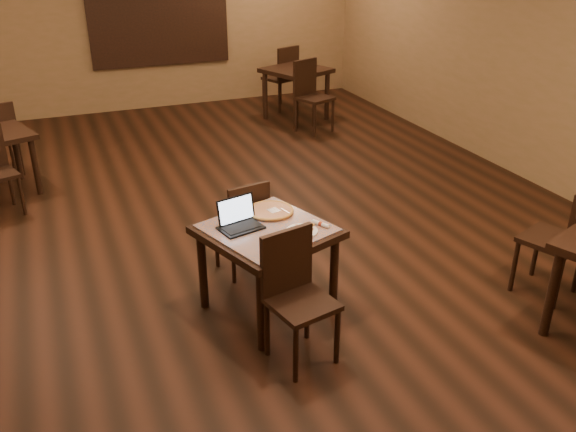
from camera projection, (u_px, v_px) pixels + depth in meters
name	position (u px, v px, depth m)	size (l,w,h in m)	color
ground	(218.00, 226.00, 6.52)	(10.00, 10.00, 0.00)	black
wall_back	(128.00, 20.00, 10.05)	(8.00, 0.02, 3.00)	olive
wall_right	(536.00, 56.00, 7.23)	(0.02, 10.00, 3.00)	olive
mural	(159.00, 16.00, 10.17)	(2.34, 0.05, 1.64)	#245E84
tiled_table	(267.00, 239.00, 4.83)	(1.17, 1.17, 0.76)	black
chair_main_near	(295.00, 289.00, 4.35)	(0.51, 0.51, 0.99)	black
chair_main_far	(245.00, 223.00, 5.41)	(0.46, 0.46, 0.91)	black
laptop	(239.00, 219.00, 4.77)	(0.37, 0.33, 0.22)	black
plate	(302.00, 231.00, 4.70)	(0.25, 0.25, 0.01)	white
pizza_slice	(302.00, 229.00, 4.70)	(0.18, 0.18, 0.02)	beige
pizza_pan	(271.00, 212.00, 5.02)	(0.34, 0.34, 0.01)	silver
pizza_whole	(271.00, 211.00, 5.01)	(0.38, 0.38, 0.03)	beige
spatula	(274.00, 210.00, 5.00)	(0.09, 0.22, 0.01)	silver
napkin_roll	(321.00, 224.00, 4.79)	(0.10, 0.16, 0.04)	white
other_table_a	(296.00, 77.00, 9.82)	(1.16, 1.16, 0.84)	black
other_table_a_chair_near	(310.00, 92.00, 9.31)	(0.61, 0.61, 1.08)	black
other_table_a_chair_far	(284.00, 74.00, 10.40)	(0.61, 0.61, 1.08)	black
other_table_c_chair_far	(565.00, 235.00, 5.05)	(0.58, 0.58, 1.04)	black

